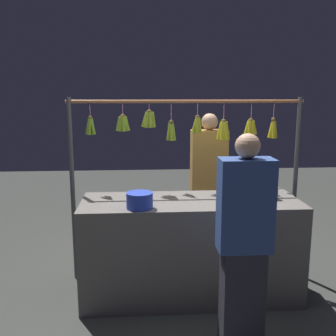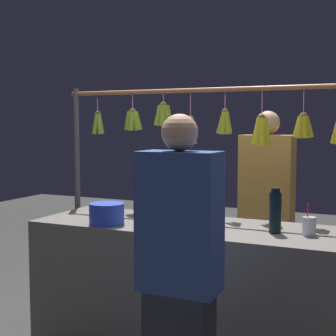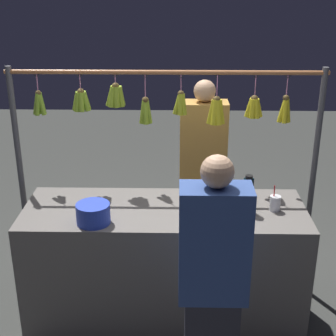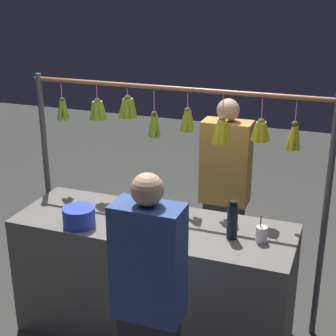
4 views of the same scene
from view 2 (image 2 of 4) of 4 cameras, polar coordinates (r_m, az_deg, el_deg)
market_counter at (r=3.34m, az=2.11°, el=-13.97°), size 1.95×0.68×0.91m
display_rack at (r=3.54m, az=4.68°, el=1.88°), size 2.28×0.14×1.81m
water_bottle at (r=3.00m, az=11.90°, el=-4.79°), size 0.07×0.07×0.26m
blue_bucket at (r=3.22m, az=-6.86°, el=-5.10°), size 0.22×0.22×0.13m
drink_cup at (r=2.99m, az=15.50°, el=-6.28°), size 0.07×0.07×0.18m
vendor_person at (r=3.91m, az=10.92°, el=-5.88°), size 0.39×0.21×1.63m
customer_person at (r=2.46m, az=1.28°, el=-12.89°), size 0.38×0.20×1.58m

